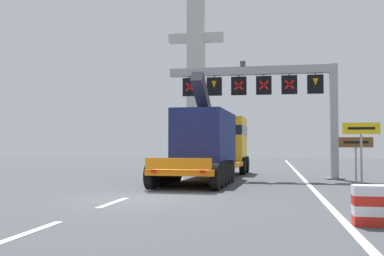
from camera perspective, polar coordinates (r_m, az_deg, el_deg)
The scene contains 9 objects.
ground at distance 15.45m, azimuth -7.22°, elevation -8.90°, with size 112.00×112.00×0.00m, color #424449.
lane_markings at distance 26.47m, azimuth -0.69°, elevation -6.15°, with size 0.20×37.18×0.01m.
edge_line_right at distance 26.76m, azimuth 13.66°, elevation -6.05°, with size 0.20×63.00×0.01m, color silver.
overhead_lane_gantry at distance 25.53m, azimuth 10.01°, elevation 4.91°, with size 9.52×0.90×6.54m.
heavy_haul_truck_orange at distance 25.61m, azimuth 2.79°, elevation -1.84°, with size 3.58×14.15×5.30m.
exit_sign_yellow at distance 22.63m, azimuth 20.58°, elevation -1.05°, with size 1.70×0.15×2.89m.
tourist_info_sign_brown at distance 24.47m, azimuth 19.98°, elevation -2.30°, with size 1.69×0.15×2.24m.
crash_barrier_striped at distance 11.04m, azimuth 22.22°, elevation -9.05°, with size 1.01×0.52×0.90m.
bridge_pylon_distant at distance 75.37m, azimuth 0.51°, elevation 8.74°, with size 9.00×2.00×31.70m.
Camera 1 is at (4.55, -14.65, 1.78)m, focal length 42.27 mm.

